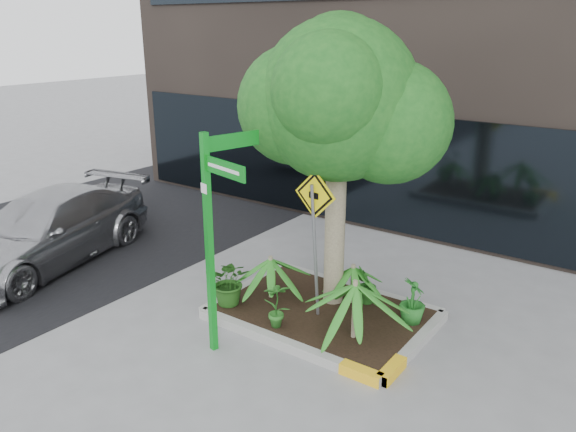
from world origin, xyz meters
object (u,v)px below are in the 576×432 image
Objects in this scene: street_sign_post at (214,222)px; parked_car at (46,230)px; tree at (339,100)px; cattle_sign at (315,221)px.

parked_car is at bearing -170.66° from street_sign_post.
parked_car is 5.08m from street_sign_post.
tree is 1.48× the size of street_sign_post.
parked_car is 1.48× the size of street_sign_post.
cattle_sign is at bearing 75.53° from street_sign_post.
tree is 1.81m from cattle_sign.
cattle_sign is (5.64, 0.93, 1.06)m from parked_car.
street_sign_post is 1.35× the size of cattle_sign.
parked_car is 5.81m from cattle_sign.
tree reaches higher than street_sign_post.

